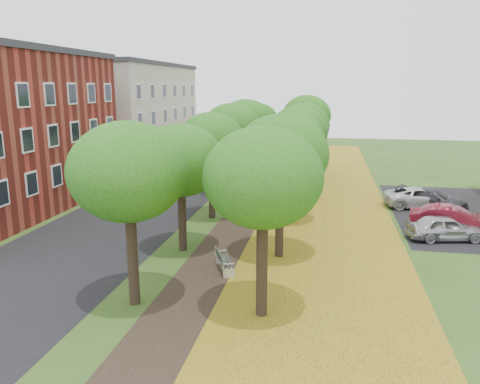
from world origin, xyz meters
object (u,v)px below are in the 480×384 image
at_px(car_silver, 446,228).
at_px(car_grey, 432,199).
at_px(bench, 224,261).
at_px(car_red, 453,220).
at_px(car_white, 421,198).

distance_m(car_silver, car_grey, 6.80).
height_order(bench, car_red, car_red).
xyz_separation_m(bench, car_grey, (11.29, 13.10, 0.21)).
relative_size(car_silver, car_grey, 0.87).
bearing_deg(bench, car_white, -62.70).
height_order(car_grey, car_white, car_white).
height_order(car_red, car_white, car_red).
bearing_deg(car_silver, car_white, -11.62).
bearing_deg(car_silver, bench, 109.24).
height_order(car_silver, car_white, car_silver).
xyz_separation_m(bench, car_white, (10.61, 13.33, 0.22)).
bearing_deg(car_red, car_grey, 11.10).
relative_size(bench, car_silver, 0.47).
bearing_deg(car_red, car_silver, 165.02).
relative_size(car_grey, car_white, 0.95).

